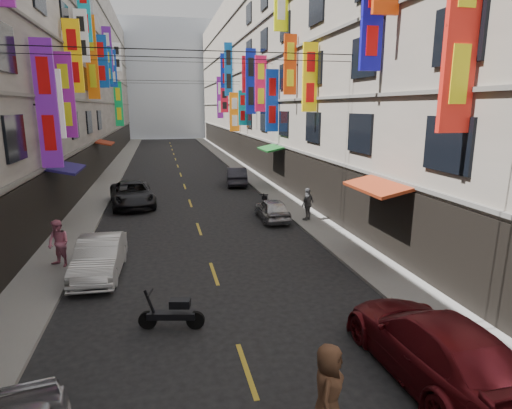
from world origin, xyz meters
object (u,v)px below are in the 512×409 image
pedestrian_lfar (59,243)px  car_left_far (132,194)px  car_left_mid (100,257)px  car_right_far (236,176)px  pedestrian_crossing (328,391)px  scooter_crossing (172,314)px  car_right_mid (272,209)px  car_right_near (434,346)px  pedestrian_rfar (308,204)px  scooter_far_right (264,203)px

pedestrian_lfar → car_left_far: bearing=116.6°
car_left_mid → car_right_far: 18.84m
pedestrian_crossing → car_left_mid: bearing=60.0°
pedestrian_lfar → pedestrian_crossing: pedestrian_lfar is taller
scooter_crossing → car_right_mid: bearing=-15.2°
pedestrian_crossing → car_right_near: bearing=-38.7°
car_right_mid → pedestrian_lfar: pedestrian_lfar is taller
car_right_near → pedestrian_rfar: 13.35m
pedestrian_rfar → car_left_mid: bearing=-9.5°
scooter_crossing → car_left_mid: 5.06m
car_left_far → pedestrian_rfar: (9.21, -5.92, 0.24)m
scooter_far_right → car_right_far: (-0.14, 8.62, 0.25)m
car_right_near → pedestrian_lfar: bearing=-44.2°
car_right_near → car_right_far: (0.00, 24.95, -0.07)m
car_right_mid → pedestrian_crossing: bearing=80.3°
car_right_near → pedestrian_lfar: 13.02m
scooter_crossing → pedestrian_crossing: (2.65, -4.56, 0.46)m
scooter_far_right → pedestrian_crossing: pedestrian_crossing is taller
pedestrian_crossing → car_right_far: bearing=24.3°
car_left_far → scooter_crossing: bearing=-90.4°
car_left_mid → pedestrian_lfar: pedestrian_lfar is taller
scooter_far_right → pedestrian_lfar: 12.23m
car_right_far → scooter_crossing: bearing=83.0°
car_right_near → car_right_far: size_ratio=1.25×
car_left_far → pedestrian_rfar: pedestrian_rfar is taller
scooter_crossing → car_right_far: 22.21m
car_left_far → car_right_mid: car_left_far is taller
car_left_mid → car_left_far: car_left_far is taller
scooter_far_right → car_right_near: size_ratio=0.33×
car_left_far → car_right_mid: size_ratio=1.52×
car_left_far → car_right_near: bearing=-76.0°
car_left_mid → car_right_mid: bearing=39.7°
scooter_far_right → car_left_mid: (-8.14, -8.44, 0.25)m
scooter_crossing → car_left_far: car_left_far is taller
scooter_far_right → pedestrian_crossing: size_ratio=0.97×
car_right_near → pedestrian_lfar: size_ratio=2.99×
scooter_crossing → pedestrian_crossing: bearing=-137.2°
car_left_mid → pedestrian_rfar: (9.71, 5.35, 0.29)m
car_right_mid → pedestrian_rfar: size_ratio=2.04×
scooter_far_right → car_right_far: 8.62m
pedestrian_lfar → pedestrian_rfar: (11.25, 4.38, -0.02)m
scooter_far_right → car_right_mid: bearing=104.1°
car_right_near → pedestrian_crossing: pedestrian_crossing is taller
car_right_far → pedestrian_lfar: (-9.54, -16.08, 0.31)m
car_left_far → pedestrian_crossing: 20.78m
car_left_mid → pedestrian_rfar: pedestrian_rfar is taller
car_right_mid → car_right_far: car_right_far is taller
car_left_mid → pedestrian_lfar: 1.84m
car_left_far → car_right_far: bearing=30.3°
scooter_crossing → car_right_far: bearing=-1.9°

